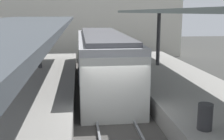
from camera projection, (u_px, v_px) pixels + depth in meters
The scene contains 11 objects.
ground_plane at pixel (116, 130), 10.71m from camera, with size 80.00×80.00×0.00m, color #383835.
platform_left at pixel (13, 122), 10.17m from camera, with size 4.40×28.00×1.00m, color gray.
platform_right at pixel (211, 113), 11.05m from camera, with size 4.40×28.00×1.00m, color gray.
track_ballast at pixel (116, 127), 10.69m from camera, with size 3.20×28.00×0.20m, color #423F3D.
rail_near_side at pixel (97, 124), 10.57m from camera, with size 0.08×28.00×0.14m, color slate.
rail_far_side at pixel (134, 122), 10.74m from camera, with size 0.08×28.00×0.14m, color slate.
commuter_train at pixel (103, 61), 15.85m from camera, with size 2.78×11.21×3.10m.
canopy_left at pixel (15, 24), 10.82m from camera, with size 4.18×21.00×3.11m.
canopy_right at pixel (202, 12), 11.61m from camera, with size 4.18×21.00×3.56m.
litter_bin at pixel (205, 117), 8.25m from camera, with size 0.44×0.44×0.80m, color #2D2D30.
station_building_backdrop at pixel (90, 2), 29.02m from camera, with size 18.00×6.00×11.00m, color beige.
Camera 1 is at (-1.33, -9.93, 4.44)m, focal length 44.66 mm.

